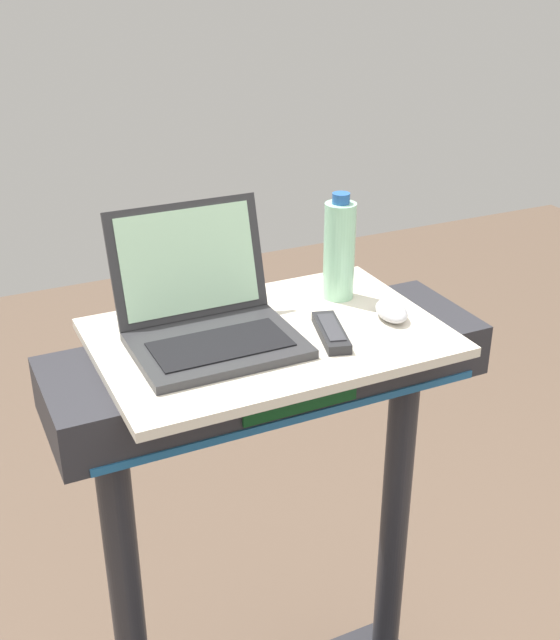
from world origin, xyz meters
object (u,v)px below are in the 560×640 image
at_px(computer_mouse, 391,311).
at_px(water_bottle, 339,250).
at_px(laptop, 208,316).
at_px(tv_remote, 331,332).

relative_size(computer_mouse, water_bottle, 0.43).
distance_m(laptop, water_bottle, 0.34).
bearing_deg(tv_remote, computer_mouse, 7.84).
bearing_deg(laptop, computer_mouse, -13.03).
xyz_separation_m(laptop, water_bottle, (0.33, 0.07, 0.06)).
bearing_deg(computer_mouse, laptop, -179.54).
distance_m(laptop, computer_mouse, 0.38).
distance_m(computer_mouse, tv_remote, 0.15).
bearing_deg(tv_remote, water_bottle, 56.96).
bearing_deg(water_bottle, laptop, -167.73).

